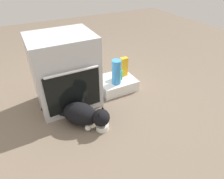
{
  "coord_description": "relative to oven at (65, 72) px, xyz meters",
  "views": [
    {
      "loc": [
        -0.35,
        -1.45,
        1.4
      ],
      "look_at": [
        0.42,
        0.05,
        0.25
      ],
      "focal_mm": 31.34,
      "sensor_mm": 36.0,
      "label": 1
    }
  ],
  "objects": [
    {
      "name": "water_bottle",
      "position": [
        0.57,
        -0.09,
        -0.11
      ],
      "size": [
        0.11,
        0.11,
        0.3
      ],
      "primitive_type": "cylinder",
      "color": "#388CD1",
      "rests_on": "pantry_cabinet"
    },
    {
      "name": "cat",
      "position": [
        0.02,
        -0.44,
        -0.27
      ],
      "size": [
        0.56,
        0.58,
        0.24
      ],
      "rotation": [
        0.0,
        0.0,
        -0.81
      ],
      "color": "black",
      "rests_on": "ground"
    },
    {
      "name": "oven",
      "position": [
        0.0,
        0.0,
        0.0
      ],
      "size": [
        0.64,
        0.56,
        0.79
      ],
      "color": "#B7BABF",
      "rests_on": "ground"
    },
    {
      "name": "food_bowl",
      "position": [
        0.16,
        -0.57,
        -0.36
      ],
      "size": [
        0.13,
        0.13,
        0.08
      ],
      "color": "white",
      "rests_on": "ground"
    },
    {
      "name": "juice_carton",
      "position": [
        0.74,
        0.04,
        -0.14
      ],
      "size": [
        0.09,
        0.06,
        0.24
      ],
      "primitive_type": "cube",
      "color": "orange",
      "rests_on": "pantry_cabinet"
    },
    {
      "name": "soda_can",
      "position": [
        0.65,
        -0.03,
        -0.2
      ],
      "size": [
        0.07,
        0.07,
        0.12
      ],
      "primitive_type": "cylinder",
      "color": "green",
      "rests_on": "pantry_cabinet"
    },
    {
      "name": "pantry_cabinet",
      "position": [
        0.61,
        -0.0,
        -0.33
      ],
      "size": [
        0.45,
        0.38,
        0.14
      ],
      "primitive_type": "cube",
      "color": "white",
      "rests_on": "ground"
    },
    {
      "name": "ground",
      "position": [
        -0.04,
        -0.39,
        -0.39
      ],
      "size": [
        8.0,
        8.0,
        0.0
      ],
      "primitive_type": "plane",
      "color": "#6B5B4C"
    }
  ]
}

